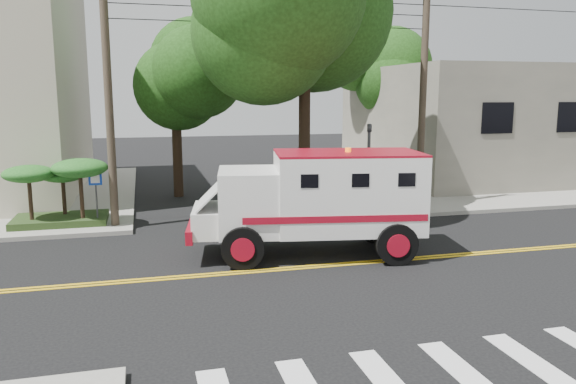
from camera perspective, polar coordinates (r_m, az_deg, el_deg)
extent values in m
plane|color=black|center=(15.70, 3.02, -7.55)|extent=(100.00, 100.00, 0.00)
cube|color=gray|center=(33.45, 18.26, 1.45)|extent=(17.00, 17.00, 0.15)
cube|color=slate|center=(34.41, 20.20, 6.71)|extent=(14.00, 12.00, 6.00)
cylinder|color=#382D23|center=(20.29, -17.75, 8.86)|extent=(0.28, 0.28, 9.00)
cylinder|color=#382D23|center=(23.17, 13.53, 9.13)|extent=(0.28, 0.28, 9.00)
cylinder|color=black|center=(21.66, 1.68, 6.71)|extent=(0.44, 0.44, 7.00)
sphere|color=black|center=(21.75, 1.73, 15.96)|extent=(5.32, 5.32, 5.32)
sphere|color=black|center=(21.45, 5.40, 17.54)|extent=(4.56, 4.56, 4.56)
cylinder|color=black|center=(26.38, -11.23, 5.57)|extent=(0.44, 0.44, 5.60)
sphere|color=black|center=(26.32, -11.44, 11.66)|extent=(3.92, 3.92, 3.92)
sphere|color=black|center=(25.85, -9.49, 12.69)|extent=(3.36, 3.36, 3.36)
cylinder|color=black|center=(33.01, 8.79, 6.79)|extent=(0.44, 0.44, 5.95)
sphere|color=black|center=(32.99, 8.92, 11.95)|extent=(4.20, 4.20, 4.20)
sphere|color=black|center=(32.83, 10.85, 12.69)|extent=(3.60, 3.60, 3.60)
cylinder|color=#3F3F42|center=(21.75, 8.16, 2.13)|extent=(0.12, 0.12, 3.60)
imported|color=#3F3F42|center=(21.61, 8.24, 5.68)|extent=(0.15, 0.18, 0.90)
cylinder|color=#3F3F42|center=(20.86, -18.87, -0.87)|extent=(0.06, 0.06, 2.00)
cube|color=#0C33A5|center=(20.67, -19.00, 1.28)|extent=(0.45, 0.03, 0.45)
cube|color=#1E3314|center=(21.72, -22.07, -2.61)|extent=(3.20, 2.00, 0.24)
cylinder|color=black|center=(21.41, -24.71, -0.57)|extent=(0.14, 0.14, 1.52)
ellipsoid|color=#174F18|center=(21.29, -24.87, 1.69)|extent=(1.73, 1.73, 0.60)
cylinder|color=black|center=(21.95, -21.82, -0.34)|extent=(0.14, 0.14, 1.36)
ellipsoid|color=#174F18|center=(21.84, -21.94, 1.63)|extent=(1.55, 1.55, 0.54)
cylinder|color=black|center=(20.96, -20.24, -0.26)|extent=(0.14, 0.14, 1.68)
ellipsoid|color=#174F18|center=(20.83, -20.40, 2.30)|extent=(1.91, 1.91, 0.66)
cube|color=silver|center=(16.55, 6.05, -0.01)|extent=(4.51, 3.10, 2.25)
cube|color=silver|center=(16.27, -3.99, -0.92)|extent=(2.07, 2.60, 1.82)
cube|color=black|center=(16.19, -6.96, 0.71)|extent=(0.36, 1.80, 0.75)
cube|color=silver|center=(16.39, -7.90, -2.81)|extent=(1.30, 2.27, 0.75)
cube|color=maroon|center=(16.49, -9.74, -3.75)|extent=(0.56, 2.30, 0.37)
cube|color=maroon|center=(16.39, 6.12, 3.97)|extent=(4.51, 3.10, 0.06)
cylinder|color=black|center=(15.34, -4.63, -5.69)|extent=(1.22, 0.53, 1.18)
cylinder|color=black|center=(17.66, -4.74, -3.61)|extent=(1.22, 0.53, 1.18)
cylinder|color=black|center=(15.97, 10.97, -5.22)|extent=(1.22, 0.53, 1.18)
cylinder|color=black|center=(18.21, 8.87, -3.29)|extent=(1.22, 0.53, 1.18)
imported|color=gray|center=(25.14, 12.25, 1.18)|extent=(0.73, 0.68, 1.68)
imported|color=gray|center=(23.92, 10.46, 0.98)|extent=(1.12, 1.08, 1.82)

